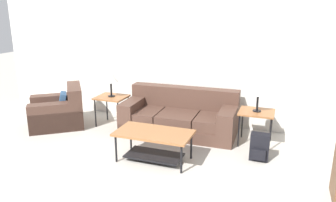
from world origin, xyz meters
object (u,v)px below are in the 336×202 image
object	(u,v)px
side_table_right	(257,114)
armchair	(59,112)
side_table_left	(112,99)
table_lamp_left	(111,77)
couch	(180,117)
coffee_table	(154,139)
table_lamp_right	(259,89)
backpack	(259,147)

from	to	relation	value
side_table_right	armchair	bearing A→B (deg)	-174.25
armchair	side_table_right	xyz separation A→B (m)	(3.82, 0.38, 0.26)
side_table_left	table_lamp_left	size ratio (longest dim) A/B	1.17
side_table_right	couch	bearing A→B (deg)	176.31
couch	coffee_table	size ratio (longest dim) A/B	1.83
side_table_left	table_lamp_right	size ratio (longest dim) A/B	1.17
couch	side_table_right	xyz separation A→B (m)	(1.41, -0.09, 0.25)
side_table_right	backpack	world-z (taller)	side_table_right
coffee_table	table_lamp_left	distance (m)	1.95
table_lamp_left	table_lamp_right	world-z (taller)	same
side_table_left	backpack	xyz separation A→B (m)	(2.95, -0.62, -0.33)
armchair	side_table_right	distance (m)	3.85
coffee_table	side_table_left	size ratio (longest dim) A/B	1.97
coffee_table	backpack	world-z (taller)	coffee_table
armchair	side_table_left	xyz separation A→B (m)	(1.00, 0.38, 0.26)
side_table_right	backpack	bearing A→B (deg)	-78.37
armchair	couch	bearing A→B (deg)	11.17
table_lamp_left	side_table_left	bearing A→B (deg)	-63.43
backpack	side_table_left	bearing A→B (deg)	168.06
table_lamp_right	backpack	distance (m)	1.01
table_lamp_left	side_table_right	bearing A→B (deg)	-0.00
coffee_table	table_lamp_left	bearing A→B (deg)	139.61
armchair	side_table_left	world-z (taller)	armchair
coffee_table	backpack	xyz separation A→B (m)	(1.54, 0.57, -0.14)
coffee_table	side_table_left	distance (m)	1.85
coffee_table	table_lamp_right	distance (m)	1.96
table_lamp_right	armchair	bearing A→B (deg)	-174.25
couch	table_lamp_right	size ratio (longest dim) A/B	4.20
armchair	side_table_right	size ratio (longest dim) A/B	2.29
armchair	backpack	bearing A→B (deg)	-3.47
coffee_table	table_lamp_right	xyz separation A→B (m)	(1.41, 1.19, 0.64)
backpack	table_lamp_right	bearing A→B (deg)	101.63
armchair	coffee_table	distance (m)	2.54
coffee_table	side_table_right	distance (m)	1.86
backpack	couch	bearing A→B (deg)	155.10
armchair	coffee_table	xyz separation A→B (m)	(2.40, -0.81, 0.06)
coffee_table	table_lamp_right	size ratio (longest dim) A/B	2.30
coffee_table	backpack	distance (m)	1.65
side_table_left	table_lamp_right	bearing A→B (deg)	0.00
armchair	side_table_left	size ratio (longest dim) A/B	2.29
side_table_left	coffee_table	bearing A→B (deg)	-40.39
side_table_right	side_table_left	bearing A→B (deg)	180.00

